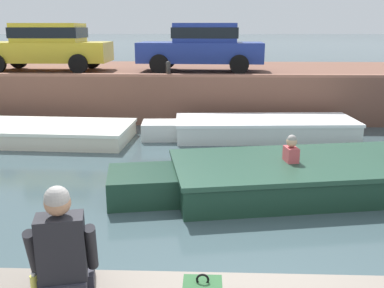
{
  "coord_description": "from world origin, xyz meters",
  "views": [
    {
      "loc": [
        -0.37,
        -3.36,
        2.85
      ],
      "look_at": [
        -0.61,
        3.21,
        1.06
      ],
      "focal_mm": 40.0,
      "sensor_mm": 36.0,
      "label": 1
    }
  ],
  "objects_px": {
    "boat_moored_west_cream": "(21,132)",
    "motorboat_passing": "(321,174)",
    "car_left_inner_blue": "(203,45)",
    "boat_moored_central_white": "(256,128)",
    "mooring_bollard_mid": "(168,68)",
    "bottle_drink": "(35,285)",
    "person_seated_left": "(63,255)",
    "car_leftmost_yellow": "(47,45)"
  },
  "relations": [
    {
      "from": "boat_moored_west_cream",
      "to": "motorboat_passing",
      "type": "height_order",
      "value": "motorboat_passing"
    },
    {
      "from": "boat_moored_west_cream",
      "to": "motorboat_passing",
      "type": "bearing_deg",
      "value": -25.14
    },
    {
      "from": "boat_moored_west_cream",
      "to": "car_left_inner_blue",
      "type": "height_order",
      "value": "car_left_inner_blue"
    },
    {
      "from": "boat_moored_central_white",
      "to": "mooring_bollard_mid",
      "type": "xyz_separation_m",
      "value": [
        -2.48,
        1.64,
        1.43
      ]
    },
    {
      "from": "boat_moored_central_white",
      "to": "bottle_drink",
      "type": "xyz_separation_m",
      "value": [
        -2.67,
        -8.19,
        0.59
      ]
    },
    {
      "from": "person_seated_left",
      "to": "boat_moored_central_white",
      "type": "bearing_deg",
      "value": 73.55
    },
    {
      "from": "car_leftmost_yellow",
      "to": "person_seated_left",
      "type": "height_order",
      "value": "car_leftmost_yellow"
    },
    {
      "from": "car_left_inner_blue",
      "to": "bottle_drink",
      "type": "relative_size",
      "value": 20.07
    },
    {
      "from": "boat_moored_west_cream",
      "to": "motorboat_passing",
      "type": "relative_size",
      "value": 0.87
    },
    {
      "from": "motorboat_passing",
      "to": "boat_moored_central_white",
      "type": "bearing_deg",
      "value": 101.6
    },
    {
      "from": "car_leftmost_yellow",
      "to": "car_left_inner_blue",
      "type": "height_order",
      "value": "same"
    },
    {
      "from": "boat_moored_central_white",
      "to": "car_leftmost_yellow",
      "type": "distance_m",
      "value": 7.63
    },
    {
      "from": "bottle_drink",
      "to": "car_leftmost_yellow",
      "type": "bearing_deg",
      "value": 109.26
    },
    {
      "from": "boat_moored_west_cream",
      "to": "person_seated_left",
      "type": "distance_m",
      "value": 8.59
    },
    {
      "from": "bottle_drink",
      "to": "mooring_bollard_mid",
      "type": "bearing_deg",
      "value": 88.88
    },
    {
      "from": "mooring_bollard_mid",
      "to": "person_seated_left",
      "type": "bearing_deg",
      "value": -89.65
    },
    {
      "from": "car_leftmost_yellow",
      "to": "boat_moored_central_white",
      "type": "bearing_deg",
      "value": -25.51
    },
    {
      "from": "car_left_inner_blue",
      "to": "person_seated_left",
      "type": "bearing_deg",
      "value": -94.71
    },
    {
      "from": "person_seated_left",
      "to": "bottle_drink",
      "type": "relative_size",
      "value": 4.73
    },
    {
      "from": "boat_moored_central_white",
      "to": "car_leftmost_yellow",
      "type": "height_order",
      "value": "car_leftmost_yellow"
    },
    {
      "from": "boat_moored_central_white",
      "to": "car_leftmost_yellow",
      "type": "xyz_separation_m",
      "value": [
        -6.64,
        3.17,
        2.04
      ]
    },
    {
      "from": "mooring_bollard_mid",
      "to": "person_seated_left",
      "type": "xyz_separation_m",
      "value": [
        0.06,
        -9.83,
        -0.56
      ]
    },
    {
      "from": "boat_moored_west_cream",
      "to": "car_leftmost_yellow",
      "type": "bearing_deg",
      "value": 97.58
    },
    {
      "from": "boat_moored_west_cream",
      "to": "car_left_inner_blue",
      "type": "bearing_deg",
      "value": 38.13
    },
    {
      "from": "boat_moored_west_cream",
      "to": "boat_moored_central_white",
      "type": "relative_size",
      "value": 1.11
    },
    {
      "from": "motorboat_passing",
      "to": "car_left_inner_blue",
      "type": "relative_size",
      "value": 1.76
    },
    {
      "from": "boat_moored_west_cream",
      "to": "bottle_drink",
      "type": "distance_m",
      "value": 8.46
    },
    {
      "from": "boat_moored_central_white",
      "to": "mooring_bollard_mid",
      "type": "distance_m",
      "value": 3.3
    },
    {
      "from": "boat_moored_central_white",
      "to": "motorboat_passing",
      "type": "xyz_separation_m",
      "value": [
        0.77,
        -3.75,
        0.02
      ]
    },
    {
      "from": "boat_moored_west_cream",
      "to": "mooring_bollard_mid",
      "type": "bearing_deg",
      "value": 30.22
    },
    {
      "from": "bottle_drink",
      "to": "person_seated_left",
      "type": "bearing_deg",
      "value": 0.25
    },
    {
      "from": "boat_moored_central_white",
      "to": "person_seated_left",
      "type": "distance_m",
      "value": 8.58
    },
    {
      "from": "bottle_drink",
      "to": "boat_moored_central_white",
      "type": "bearing_deg",
      "value": 71.95
    },
    {
      "from": "boat_moored_central_white",
      "to": "bottle_drink",
      "type": "bearing_deg",
      "value": -108.05
    },
    {
      "from": "boat_moored_central_white",
      "to": "person_seated_left",
      "type": "height_order",
      "value": "person_seated_left"
    },
    {
      "from": "boat_moored_central_white",
      "to": "motorboat_passing",
      "type": "relative_size",
      "value": 0.79
    },
    {
      "from": "motorboat_passing",
      "to": "car_left_inner_blue",
      "type": "xyz_separation_m",
      "value": [
        -2.25,
        6.91,
        2.02
      ]
    },
    {
      "from": "boat_moored_central_white",
      "to": "person_seated_left",
      "type": "bearing_deg",
      "value": -106.45
    },
    {
      "from": "boat_moored_central_white",
      "to": "car_left_inner_blue",
      "type": "relative_size",
      "value": 1.39
    },
    {
      "from": "boat_moored_central_white",
      "to": "motorboat_passing",
      "type": "height_order",
      "value": "motorboat_passing"
    },
    {
      "from": "person_seated_left",
      "to": "bottle_drink",
      "type": "height_order",
      "value": "person_seated_left"
    },
    {
      "from": "car_left_inner_blue",
      "to": "person_seated_left",
      "type": "xyz_separation_m",
      "value": [
        -0.94,
        -11.35,
        -1.17
      ]
    }
  ]
}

